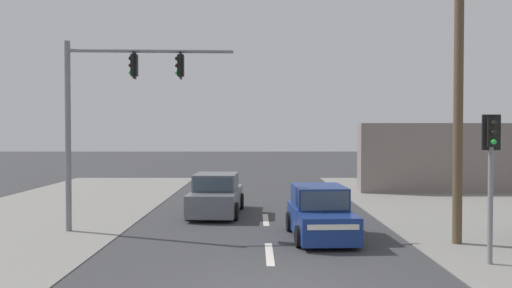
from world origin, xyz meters
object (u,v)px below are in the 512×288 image
Objects in this scene: utility_pole_midground_right at (461,48)px; hatchback_receding_far at (322,214)px; sedan_kerbside_parked at (218,196)px; traffic_signal_mast at (111,100)px; pedestal_signal_right_kerb at (493,163)px.

hatchback_receding_far is at bearing 167.02° from utility_pole_midground_right.
utility_pole_midground_right is 2.43× the size of sedan_kerbside_parked.
traffic_signal_mast is (-10.26, 1.82, -1.32)m from utility_pole_midground_right.
utility_pole_midground_right reaches higher than pedestal_signal_right_kerb.
traffic_signal_mast is 1.39× the size of sedan_kerbside_parked.
sedan_kerbside_parked is at bearing 134.06° from pedestal_signal_right_kerb.
hatchback_receding_far is 0.86× the size of sedan_kerbside_parked.
traffic_signal_mast is at bearing -133.31° from sedan_kerbside_parked.
pedestal_signal_right_kerb is at bearing -21.53° from traffic_signal_mast.
utility_pole_midground_right reaches higher than hatchback_receding_far.
pedestal_signal_right_kerb is 0.96× the size of hatchback_receding_far.
utility_pole_midground_right is 3.75m from pedestal_signal_right_kerb.
pedestal_signal_right_kerb is at bearing -92.61° from utility_pole_midground_right.
traffic_signal_mast is 7.45m from hatchback_receding_far.
utility_pole_midground_right is at bearing -12.98° from hatchback_receding_far.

